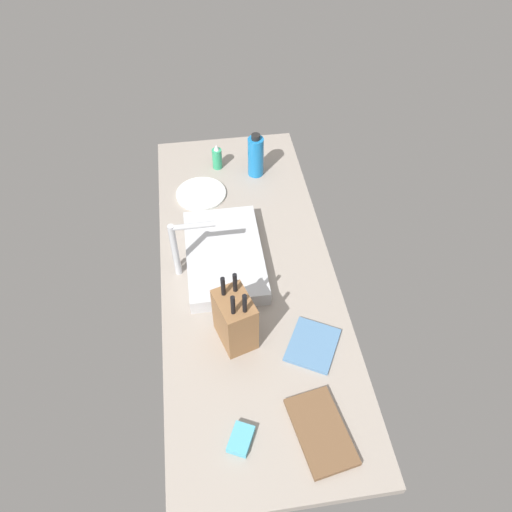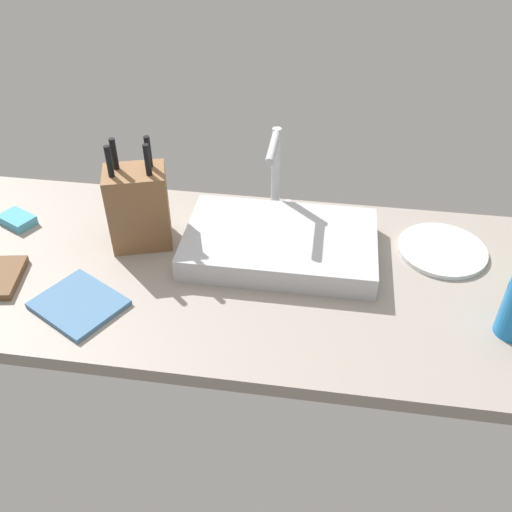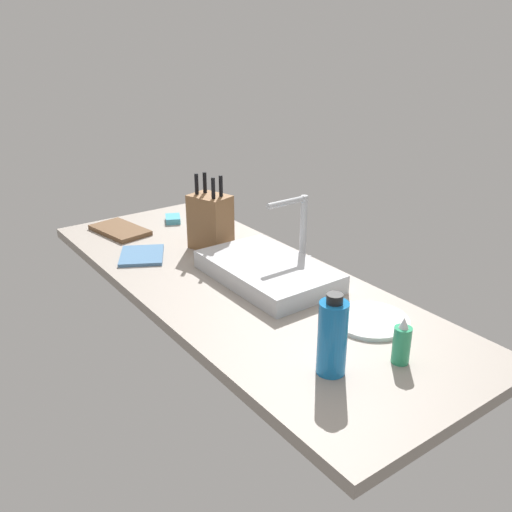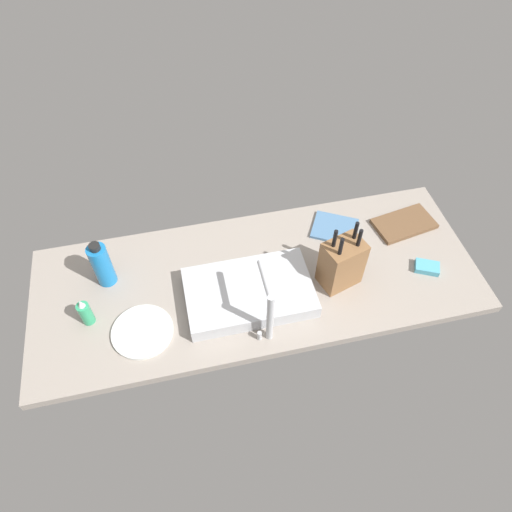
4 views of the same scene
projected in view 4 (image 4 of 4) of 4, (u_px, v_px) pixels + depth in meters
countertop_slab at (257, 280)px, 181.67cm from camera, size 169.92×65.19×3.50cm
sink_basin at (249, 292)px, 172.42cm from camera, size 46.27×28.56×5.97cm
faucet at (268, 308)px, 153.91cm from camera, size 5.50×16.46×24.71cm
knife_block at (342, 263)px, 171.51cm from camera, size 16.80×14.14×28.03cm
cutting_board at (404, 224)px, 196.62cm from camera, size 26.83×18.27×1.80cm
soap_bottle at (85, 313)px, 164.26cm from camera, size 4.44×4.44×12.48cm
water_bottle at (102, 265)px, 172.07cm from camera, size 7.09×7.09×20.79cm
dinner_plate at (142, 331)px, 164.98cm from camera, size 21.72×21.72×1.20cm
dish_towel at (335, 228)px, 195.37cm from camera, size 22.98×21.91×1.20cm
dish_sponge at (427, 267)px, 181.93cm from camera, size 10.72×9.33×2.40cm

